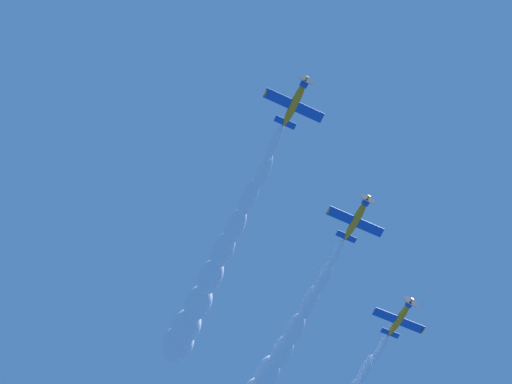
% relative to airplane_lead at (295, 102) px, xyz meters
% --- Properties ---
extents(airplane_lead, '(7.45, 6.98, 2.87)m').
position_rel_airplane_lead_xyz_m(airplane_lead, '(0.00, 0.00, 0.00)').
color(airplane_lead, orange).
extents(airplane_left_wingman, '(7.46, 6.98, 2.64)m').
position_rel_airplane_lead_xyz_m(airplane_left_wingman, '(5.54, 17.01, -0.62)').
color(airplane_left_wingman, orange).
extents(airplane_right_wingman, '(7.46, 7.03, 2.86)m').
position_rel_airplane_lead_xyz_m(airplane_right_wingman, '(9.92, 34.77, 2.15)').
color(airplane_right_wingman, orange).
extents(smoke_trail_lead, '(25.50, 35.68, 6.53)m').
position_rel_airplane_lead_xyz_m(smoke_trail_lead, '(-17.84, 26.22, 2.90)').
color(smoke_trail_lead, white).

